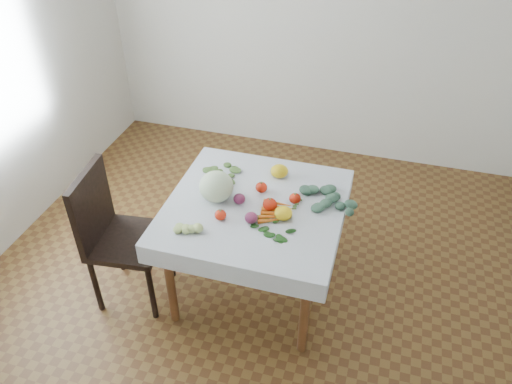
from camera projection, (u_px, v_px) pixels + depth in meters
The scene contains 19 objects.
ground at pixel (255, 285), 3.66m from camera, with size 4.00×4.00×0.00m, color brown.
back_wall at pixel (319, 15), 4.37m from camera, with size 4.00×0.04×2.70m, color silver.
table at pixel (255, 217), 3.26m from camera, with size 1.00×1.00×0.75m.
tablecloth at pixel (255, 205), 3.20m from camera, with size 1.12×1.12×0.01m, color white.
chair at pixel (113, 229), 3.27m from camera, with size 0.51×0.51×1.01m.
cabbage at pixel (216, 186), 3.19m from camera, with size 0.22×0.22×0.20m, color beige.
tomato_a at pixel (261, 187), 3.29m from camera, with size 0.08×0.08×0.07m, color red.
tomato_b at pixel (270, 204), 3.14m from camera, with size 0.09×0.09×0.08m, color red.
tomato_c at pixel (220, 215), 3.07m from camera, with size 0.07×0.07×0.06m, color red.
tomato_d at pixel (295, 198), 3.20m from camera, with size 0.08×0.08×0.07m, color red.
heirloom_back at pixel (279, 171), 3.42m from camera, with size 0.12×0.12×0.09m, color gold.
heirloom_front at pixel (283, 213), 3.07m from camera, with size 0.11×0.11×0.08m, color gold.
onion_a at pixel (239, 199), 3.19m from camera, with size 0.08×0.08×0.07m, color #58193F.
onion_b at pixel (251, 218), 3.04m from camera, with size 0.08×0.08×0.07m, color #58193F.
tomatillo_cluster at pixel (189, 228), 2.98m from camera, with size 0.13×0.13×0.05m.
carrot_bunch at pixel (277, 212), 3.12m from camera, with size 0.21×0.23×0.03m.
kale_bunch at pixel (330, 198), 3.22m from camera, with size 0.30×0.30×0.05m.
basil_bunch at pixel (272, 227), 3.02m from camera, with size 0.26×0.19×0.01m.
dill_bunch at pixel (223, 172), 3.47m from camera, with size 0.23×0.23×0.03m.
Camera 1 is at (0.70, -2.40, 2.75)m, focal length 35.00 mm.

